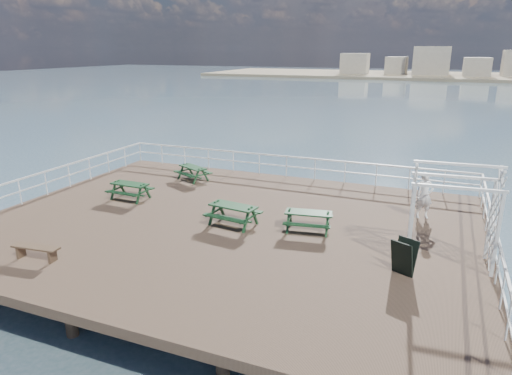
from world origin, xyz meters
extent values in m
cube|color=brown|center=(0.00, 0.00, -0.15)|extent=(18.00, 14.00, 0.30)
plane|color=#446372|center=(0.00, 40.00, -2.00)|extent=(300.00, 300.00, 0.00)
cube|color=tan|center=(15.00, 135.00, -1.60)|extent=(160.00, 40.00, 0.80)
cube|color=beige|center=(-20.00, 132.00, 1.80)|extent=(8.00, 8.00, 6.00)
cube|color=beige|center=(-8.00, 132.00, 1.30)|extent=(6.00, 8.00, 5.00)
cube|color=beige|center=(2.00, 132.00, 2.80)|extent=(10.00, 8.00, 8.00)
cube|color=beige|center=(14.00, 132.00, 1.30)|extent=(7.00, 8.00, 5.00)
cylinder|color=brown|center=(-7.50, 5.50, -1.35)|extent=(0.36, 0.36, 2.10)
cylinder|color=brown|center=(7.50, 5.50, -1.35)|extent=(0.36, 0.36, 2.10)
cube|color=white|center=(0.00, 6.85, 1.05)|extent=(17.70, 0.07, 0.07)
cube|color=white|center=(0.00, 6.85, 0.55)|extent=(17.70, 0.05, 0.05)
cylinder|color=white|center=(-8.85, 6.85, 0.55)|extent=(0.05, 0.05, 1.10)
cube|color=white|center=(-8.85, 0.00, 1.05)|extent=(0.07, 13.70, 0.07)
cube|color=white|center=(-8.85, 0.00, 0.55)|extent=(0.05, 13.70, 0.05)
cube|color=white|center=(8.85, 0.00, 1.05)|extent=(0.07, 13.70, 0.07)
cube|color=white|center=(8.85, 0.00, 0.55)|extent=(0.05, 13.70, 0.05)
cube|color=#163D1E|center=(-5.08, 0.94, 0.67)|extent=(1.65, 0.69, 0.05)
cube|color=#163D1E|center=(-5.06, 1.48, 0.41)|extent=(1.63, 0.28, 0.05)
cube|color=#163D1E|center=(-5.09, 0.39, 0.41)|extent=(1.63, 0.28, 0.05)
cube|color=#163D1E|center=(-5.75, 0.96, 0.39)|extent=(0.12, 1.31, 0.05)
cube|color=#163D1E|center=(-4.40, 0.91, 0.39)|extent=(0.12, 1.31, 0.05)
cube|color=#163D1E|center=(-5.74, 1.23, 0.34)|extent=(0.09, 0.47, 0.79)
cube|color=#163D1E|center=(-5.76, 0.69, 0.34)|extent=(0.09, 0.47, 0.79)
cube|color=#163D1E|center=(-4.39, 1.18, 0.34)|extent=(0.09, 0.47, 0.79)
cube|color=#163D1E|center=(-4.41, 0.64, 0.34)|extent=(0.09, 0.47, 0.79)
cube|color=#163D1E|center=(-5.08, 0.94, 0.23)|extent=(1.45, 0.12, 0.05)
cube|color=#163D1E|center=(-4.08, 4.56, 0.65)|extent=(1.68, 1.23, 0.05)
cube|color=#163D1E|center=(-3.85, 5.03, 0.39)|extent=(1.51, 0.88, 0.04)
cube|color=#163D1E|center=(-4.30, 4.09, 0.39)|extent=(1.51, 0.88, 0.04)
cube|color=#163D1E|center=(-4.66, 4.85, 0.38)|extent=(0.61, 1.17, 0.05)
cube|color=#163D1E|center=(-3.49, 4.28, 0.38)|extent=(0.61, 1.17, 0.05)
cube|color=#163D1E|center=(-4.55, 5.08, 0.33)|extent=(0.26, 0.44, 0.77)
cube|color=#163D1E|center=(-4.78, 4.61, 0.33)|extent=(0.26, 0.44, 0.77)
cube|color=#163D1E|center=(-3.37, 4.51, 0.33)|extent=(0.26, 0.44, 0.77)
cube|color=#163D1E|center=(-3.60, 4.04, 0.33)|extent=(0.26, 0.44, 0.77)
cube|color=#163D1E|center=(-4.08, 4.56, 0.22)|extent=(1.29, 0.67, 0.05)
cube|color=#163D1E|center=(3.00, 0.40, 0.67)|extent=(1.71, 0.89, 0.05)
cube|color=#163D1E|center=(2.92, 0.93, 0.41)|extent=(1.65, 0.48, 0.05)
cube|color=#163D1E|center=(3.09, -0.14, 0.41)|extent=(1.65, 0.48, 0.05)
cube|color=#163D1E|center=(2.33, 0.29, 0.39)|extent=(0.28, 1.31, 0.05)
cube|color=#163D1E|center=(3.68, 0.51, 0.39)|extent=(0.28, 1.31, 0.05)
cube|color=#163D1E|center=(2.29, 0.56, 0.34)|extent=(0.15, 0.47, 0.79)
cube|color=#163D1E|center=(2.38, 0.02, 0.34)|extent=(0.15, 0.47, 0.79)
cube|color=#163D1E|center=(3.63, 0.77, 0.34)|extent=(0.15, 0.47, 0.79)
cube|color=#163D1E|center=(3.72, 0.24, 0.34)|extent=(0.15, 0.47, 0.79)
cube|color=#163D1E|center=(3.00, 0.40, 0.23)|extent=(1.44, 0.30, 0.05)
cube|color=#163D1E|center=(0.30, -0.10, 0.72)|extent=(1.83, 0.91, 0.06)
cube|color=#163D1E|center=(0.38, 0.48, 0.44)|extent=(1.77, 0.48, 0.05)
cube|color=#163D1E|center=(0.22, -0.68, 0.44)|extent=(1.77, 0.48, 0.05)
cube|color=#163D1E|center=(-0.42, 0.00, 0.42)|extent=(0.27, 1.41, 0.06)
cube|color=#163D1E|center=(1.03, -0.20, 0.42)|extent=(0.27, 1.41, 0.06)
cube|color=#163D1E|center=(-0.38, 0.29, 0.37)|extent=(0.15, 0.51, 0.86)
cube|color=#163D1E|center=(-0.46, -0.29, 0.37)|extent=(0.15, 0.51, 0.86)
cube|color=#163D1E|center=(1.07, 0.09, 0.37)|extent=(0.15, 0.51, 0.86)
cube|color=#163D1E|center=(0.99, -0.49, 0.37)|extent=(0.15, 0.51, 0.86)
cube|color=#163D1E|center=(0.30, -0.10, 0.24)|extent=(1.56, 0.29, 0.06)
cube|color=brown|center=(-4.04, -5.04, 0.41)|extent=(1.57, 0.54, 0.06)
cube|color=brown|center=(-4.62, -5.10, 0.19)|extent=(0.11, 0.33, 0.38)
cube|color=brown|center=(-3.47, -4.97, 0.19)|extent=(0.11, 0.33, 0.38)
cube|color=white|center=(6.51, -1.08, 1.24)|extent=(0.10, 0.10, 2.48)
cube|color=white|center=(6.42, 0.15, 1.24)|extent=(0.10, 0.10, 2.48)
cube|color=white|center=(8.78, -0.92, 1.24)|extent=(0.10, 0.10, 2.48)
cube|color=white|center=(8.69, 0.31, 1.24)|extent=(0.10, 0.10, 2.48)
cube|color=white|center=(7.64, -1.00, 2.52)|extent=(2.48, 0.26, 0.08)
cube|color=white|center=(7.56, 0.23, 2.52)|extent=(2.48, 0.26, 0.08)
cube|color=white|center=(7.60, -0.38, 3.05)|extent=(2.48, 0.25, 0.07)
cube|color=black|center=(6.38, -1.84, 0.52)|extent=(0.70, 0.51, 1.06)
cube|color=black|center=(6.47, -1.64, 0.52)|extent=(0.70, 0.51, 1.06)
imported|color=white|center=(6.69, 3.33, 0.89)|extent=(0.76, 0.63, 1.78)
camera|label=1|loc=(7.04, -14.27, 6.22)|focal=32.00mm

